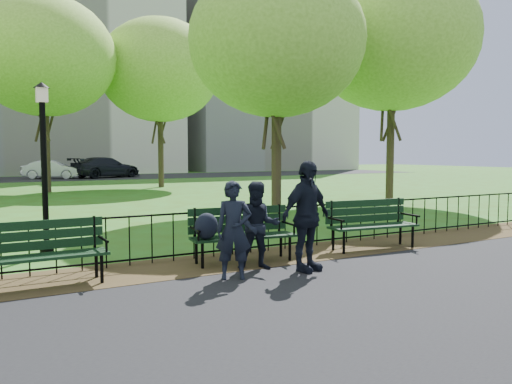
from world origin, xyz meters
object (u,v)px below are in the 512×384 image
tree_far_e (160,70)px  person_right (306,216)px  tree_mid_e (393,39)px  tree_near_e (277,42)px  lamppost (44,162)px  park_bench_main (228,227)px  park_bench_right_a (370,219)px  person_left (234,230)px  sedan_silver (53,170)px  park_bench_left_a (40,246)px  sedan_dark (106,167)px  person_mid (259,226)px  tree_far_c (44,56)px

tree_far_e → person_right: (-4.37, -21.27, -5.77)m
tree_mid_e → tree_near_e: bearing=-170.3°
lamppost → tree_near_e: 9.35m
park_bench_main → park_bench_right_a: 3.21m
tree_far_e → person_left: (-5.67, -21.17, -5.92)m
sedan_silver → park_bench_left_a: bearing=-162.1°
person_left → sedan_silver: size_ratio=0.36×
park_bench_right_a → person_right: person_right is taller
park_bench_right_a → sedan_dark: bearing=92.8°
park_bench_main → tree_near_e: 9.34m
tree_mid_e → person_right: (-9.93, -8.46, -5.61)m
person_mid → sedan_dark: size_ratio=0.27×
tree_near_e → person_mid: (-4.53, -6.95, -4.85)m
person_left → sedan_dark: (5.21, 33.88, 0.05)m
sedan_silver → tree_far_e: bearing=-136.3°
tree_mid_e → person_right: 14.20m
park_bench_right_a → tree_far_c: (-4.17, 19.21, 6.14)m
park_bench_left_a → sedan_silver: size_ratio=0.44×
park_bench_main → sedan_dark: size_ratio=0.35×
tree_mid_e → person_mid: tree_mid_e is taller
park_bench_left_a → tree_near_e: size_ratio=0.23×
tree_mid_e → tree_far_e: 13.96m
park_bench_right_a → tree_far_e: 21.26m
tree_far_c → park_bench_main: bearing=-87.1°
park_bench_left_a → tree_far_c: 20.21m
park_bench_right_a → sedan_dark: (1.62, 32.97, 0.20)m
park_bench_right_a → person_left: size_ratio=1.29×
person_left → lamppost: bearing=147.6°
park_bench_right_a → tree_far_c: tree_far_c is taller
tree_mid_e → person_left: size_ratio=6.12×
park_bench_left_a → sedan_dark: bearing=75.3°
tree_near_e → person_mid: bearing=-123.1°
sedan_silver → tree_far_c: bearing=-162.7°
park_bench_main → park_bench_left_a: 3.09m
sedan_silver → tree_mid_e: bearing=-134.0°
person_mid → sedan_dark: (4.56, 33.51, 0.07)m
lamppost → park_bench_right_a: bearing=-22.2°
park_bench_right_a → tree_near_e: tree_near_e is taller
park_bench_right_a → tree_far_c: 20.60m
lamppost → person_right: (3.68, -3.45, -0.87)m
park_bench_right_a → lamppost: size_ratio=0.60×
person_right → sedan_dark: bearing=68.7°
tree_mid_e → person_left: bearing=-143.3°
tree_near_e → tree_far_c: size_ratio=0.83×
tree_near_e → tree_far_e: (0.50, 13.84, 1.09)m
person_right → sedan_dark: person_right is taller
person_left → sedan_silver: 34.07m
tree_far_c → person_left: bearing=-88.4°
park_bench_left_a → person_mid: 3.41m
park_bench_right_a → sedan_silver: bearing=99.7°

